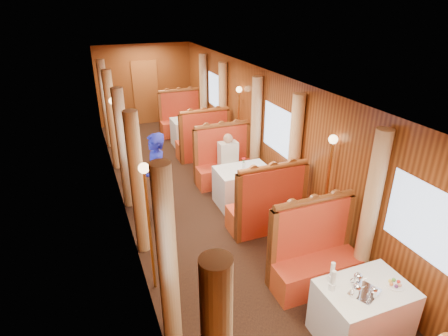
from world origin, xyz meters
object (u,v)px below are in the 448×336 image
table_mid (243,186)px  tea_tray (365,292)px  table_near (362,312)px  banquette_near_aft (314,258)px  teapot_right (373,293)px  passenger (229,155)px  rose_vase_far (191,113)px  table_far (192,132)px  banquette_mid_aft (224,165)px  steward (157,178)px  fruit_plate (395,284)px  rose_vase_mid (244,161)px  banquette_mid_fwd (266,209)px  banquette_far_aft (182,120)px  banquette_far_fwd (203,142)px  teapot_left (357,292)px  teapot_back (358,281)px

table_mid → tea_tray: (-0.08, -3.55, 0.38)m
table_near → banquette_near_aft: (0.00, 1.01, 0.05)m
teapot_right → passenger: size_ratio=0.18×
rose_vase_far → table_near: bearing=-90.0°
table_mid → table_far: same height
banquette_mid_aft → table_far: 2.49m
table_near → steward: bearing=115.6°
fruit_plate → rose_vase_mid: bearing=95.2°
table_near → fruit_plate: (0.32, -0.08, 0.39)m
table_near → banquette_mid_fwd: bearing=90.0°
rose_vase_far → tea_tray: bearing=-90.7°
banquette_mid_aft → rose_vase_mid: bearing=-90.1°
steward → table_mid: bearing=89.7°
banquette_mid_aft → steward: steward is taller
fruit_plate → steward: size_ratio=0.13×
banquette_far_aft → tea_tray: size_ratio=3.94×
table_far → banquette_far_fwd: bearing=-90.0°
banquette_near_aft → fruit_plate: bearing=-73.5°
fruit_plate → passenger: bearing=94.3°
fruit_plate → rose_vase_mid: rose_vase_mid is taller
rose_vase_mid → rose_vase_far: size_ratio=1.00×
rose_vase_far → steward: size_ratio=0.21×
banquette_mid_aft → fruit_plate: size_ratio=6.16×
banquette_near_aft → teapot_left: size_ratio=8.10×
banquette_far_aft → rose_vase_far: (0.00, -0.99, 0.50)m
table_far → teapot_left: (-0.21, -7.06, 0.44)m
table_mid → banquette_mid_aft: 1.02m
steward → banquette_mid_fwd: bearing=58.9°
rose_vase_mid → passenger: 0.80m
table_far → passenger: size_ratio=1.38×
rose_vase_far → steward: (-1.69, -3.50, -0.08)m
banquette_near_aft → table_far: (0.00, 5.99, -0.05)m
banquette_far_aft → passenger: (-0.00, -3.75, 0.32)m
table_mid → banquette_far_fwd: bearing=90.0°
banquette_near_aft → banquette_far_fwd: 4.97m
banquette_mid_aft → rose_vase_mid: size_ratio=3.72×
teapot_back → fruit_plate: (0.42, -0.15, -0.05)m
banquette_mid_aft → steward: 2.00m
banquette_near_aft → banquette_far_aft: (0.00, 7.00, 0.00)m
banquette_far_fwd → rose_vase_far: 1.15m
teapot_back → fruit_plate: 0.45m
banquette_mid_fwd → teapot_right: 2.65m
banquette_far_aft → banquette_mid_aft: bearing=-90.0°
banquette_mid_aft → teapot_back: size_ratio=7.84×
table_mid → teapot_back: (-0.09, -3.43, 0.44)m
passenger → teapot_right: bearing=-90.6°
fruit_plate → passenger: 4.36m
banquette_mid_fwd → rose_vase_mid: 1.12m
table_near → banquette_mid_fwd: (0.00, 2.49, 0.05)m
tea_tray → rose_vase_mid: bearing=88.7°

